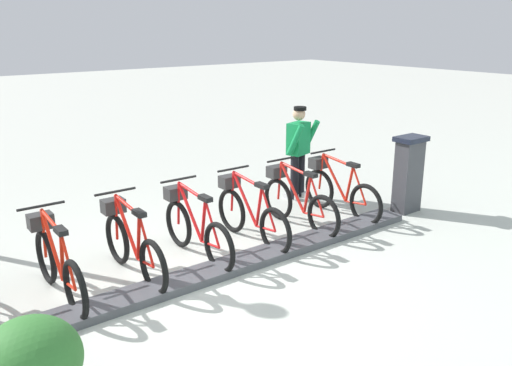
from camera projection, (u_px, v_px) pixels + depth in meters
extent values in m
plane|color=#B6B9AE|center=(204.00, 278.00, 6.66)|extent=(60.00, 60.00, 0.00)
cube|color=#47474C|center=(204.00, 275.00, 6.64)|extent=(0.44, 7.18, 0.10)
cube|color=#38383D|center=(408.00, 177.00, 8.88)|extent=(0.28, 0.44, 1.20)
cube|color=#194C8C|center=(402.00, 154.00, 8.89)|extent=(0.03, 0.30, 0.40)
cube|color=black|center=(411.00, 139.00, 8.70)|extent=(0.36, 0.52, 0.08)
torus|color=black|center=(366.00, 205.00, 8.33)|extent=(0.67, 0.08, 0.67)
torus|color=black|center=(319.00, 189.00, 9.13)|extent=(0.67, 0.08, 0.67)
cylinder|color=red|center=(334.00, 177.00, 8.79)|extent=(0.60, 0.05, 0.70)
cylinder|color=red|center=(349.00, 184.00, 8.54)|extent=(0.16, 0.05, 0.61)
cylinder|color=red|center=(338.00, 160.00, 8.66)|extent=(0.69, 0.05, 0.11)
cylinder|color=red|center=(356.00, 203.00, 8.50)|extent=(0.43, 0.04, 0.09)
cylinder|color=red|center=(359.00, 186.00, 8.36)|extent=(0.33, 0.04, 0.56)
cylinder|color=red|center=(321.00, 172.00, 9.02)|extent=(0.10, 0.04, 0.62)
cube|color=black|center=(353.00, 165.00, 8.40)|extent=(0.22, 0.10, 0.06)
cylinder|color=black|center=(323.00, 151.00, 8.90)|extent=(0.04, 0.54, 0.03)
cube|color=#2D2D2D|center=(318.00, 163.00, 9.04)|extent=(0.20, 0.28, 0.18)
torus|color=black|center=(324.00, 217.00, 7.79)|extent=(0.67, 0.08, 0.67)
torus|color=black|center=(278.00, 199.00, 8.60)|extent=(0.67, 0.08, 0.67)
cylinder|color=red|center=(292.00, 187.00, 8.26)|extent=(0.60, 0.05, 0.70)
cylinder|color=red|center=(307.00, 195.00, 8.00)|extent=(0.16, 0.05, 0.61)
cylinder|color=red|center=(295.00, 169.00, 8.12)|extent=(0.69, 0.05, 0.11)
cylinder|color=red|center=(314.00, 215.00, 7.96)|extent=(0.43, 0.04, 0.09)
cylinder|color=red|center=(317.00, 197.00, 7.83)|extent=(0.33, 0.04, 0.56)
cylinder|color=red|center=(280.00, 181.00, 8.49)|extent=(0.10, 0.04, 0.62)
cube|color=black|center=(311.00, 175.00, 7.86)|extent=(0.22, 0.10, 0.06)
cylinder|color=black|center=(281.00, 159.00, 8.36)|extent=(0.04, 0.54, 0.03)
cube|color=#2D2D2D|center=(277.00, 172.00, 8.51)|extent=(0.20, 0.28, 0.18)
torus|color=black|center=(275.00, 231.00, 7.26)|extent=(0.67, 0.08, 0.67)
torus|color=black|center=(232.00, 211.00, 8.07)|extent=(0.67, 0.08, 0.67)
cylinder|color=red|center=(245.00, 199.00, 7.72)|extent=(0.60, 0.05, 0.70)
cylinder|color=red|center=(259.00, 207.00, 7.47)|extent=(0.16, 0.05, 0.61)
cylinder|color=red|center=(247.00, 180.00, 7.59)|extent=(0.69, 0.05, 0.11)
cylinder|color=red|center=(266.00, 229.00, 7.43)|extent=(0.43, 0.04, 0.09)
cylinder|color=red|center=(269.00, 209.00, 7.30)|extent=(0.33, 0.04, 0.56)
cylinder|color=red|center=(232.00, 192.00, 7.95)|extent=(0.10, 0.04, 0.62)
cube|color=black|center=(262.00, 186.00, 7.33)|extent=(0.22, 0.10, 0.06)
cylinder|color=black|center=(233.00, 169.00, 7.83)|extent=(0.04, 0.54, 0.03)
cube|color=#2D2D2D|center=(229.00, 181.00, 7.98)|extent=(0.20, 0.28, 0.18)
torus|color=black|center=(219.00, 248.00, 6.73)|extent=(0.67, 0.08, 0.67)
torus|color=black|center=(178.00, 224.00, 7.53)|extent=(0.67, 0.08, 0.67)
cylinder|color=red|center=(190.00, 212.00, 7.19)|extent=(0.60, 0.05, 0.70)
cylinder|color=red|center=(204.00, 221.00, 6.94)|extent=(0.16, 0.05, 0.61)
cylinder|color=red|center=(192.00, 191.00, 7.06)|extent=(0.69, 0.05, 0.11)
cylinder|color=red|center=(210.00, 244.00, 6.90)|extent=(0.43, 0.04, 0.09)
cylinder|color=red|center=(212.00, 224.00, 6.77)|extent=(0.33, 0.04, 0.56)
cylinder|color=red|center=(179.00, 204.00, 7.42)|extent=(0.10, 0.04, 0.62)
cube|color=black|center=(205.00, 198.00, 6.80)|extent=(0.22, 0.10, 0.06)
cylinder|color=black|center=(179.00, 179.00, 7.30)|extent=(0.04, 0.54, 0.03)
cube|color=#2D2D2D|center=(175.00, 193.00, 7.44)|extent=(0.20, 0.28, 0.18)
torus|color=black|center=(154.00, 267.00, 6.19)|extent=(0.67, 0.08, 0.67)
torus|color=black|center=(117.00, 239.00, 7.00)|extent=(0.67, 0.08, 0.67)
cylinder|color=red|center=(127.00, 227.00, 6.66)|extent=(0.60, 0.05, 0.70)
cylinder|color=red|center=(139.00, 238.00, 6.40)|extent=(0.16, 0.05, 0.61)
cylinder|color=red|center=(127.00, 205.00, 6.52)|extent=(0.69, 0.05, 0.11)
cylinder|color=red|center=(146.00, 263.00, 6.36)|extent=(0.43, 0.04, 0.09)
cylinder|color=red|center=(146.00, 241.00, 6.23)|extent=(0.33, 0.04, 0.56)
cylinder|color=red|center=(116.00, 218.00, 6.89)|extent=(0.10, 0.04, 0.62)
cube|color=black|center=(139.00, 213.00, 6.26)|extent=(0.22, 0.10, 0.06)
cylinder|color=black|center=(115.00, 192.00, 6.76)|extent=(0.04, 0.54, 0.03)
cube|color=#2D2D2D|center=(113.00, 206.00, 6.91)|extent=(0.20, 0.28, 0.18)
torus|color=black|center=(76.00, 290.00, 5.66)|extent=(0.67, 0.08, 0.67)
torus|color=black|center=(46.00, 257.00, 6.47)|extent=(0.67, 0.08, 0.67)
cylinder|color=red|center=(52.00, 244.00, 6.12)|extent=(0.60, 0.05, 0.70)
cylinder|color=red|center=(62.00, 257.00, 5.87)|extent=(0.16, 0.05, 0.61)
cylinder|color=red|center=(51.00, 221.00, 5.99)|extent=(0.69, 0.05, 0.11)
cylinder|color=red|center=(69.00, 285.00, 5.83)|extent=(0.43, 0.04, 0.09)
cylinder|color=red|center=(68.00, 262.00, 5.70)|extent=(0.33, 0.04, 0.56)
cylinder|color=red|center=(44.00, 234.00, 6.36)|extent=(0.10, 0.04, 0.62)
cube|color=black|center=(61.00, 231.00, 5.73)|extent=(0.22, 0.10, 0.06)
cylinder|color=black|center=(41.00, 206.00, 6.23)|extent=(0.04, 0.54, 0.03)
cube|color=#2D2D2D|center=(41.00, 221.00, 6.38)|extent=(0.20, 0.28, 0.18)
cube|color=white|center=(303.00, 194.00, 9.75)|extent=(0.28, 0.18, 0.10)
cube|color=white|center=(291.00, 196.00, 9.65)|extent=(0.28, 0.18, 0.10)
cylinder|color=black|center=(300.00, 174.00, 9.67)|extent=(0.15, 0.15, 0.82)
cylinder|color=black|center=(295.00, 176.00, 9.52)|extent=(0.15, 0.15, 0.82)
cube|color=#158846|center=(298.00, 138.00, 9.40)|extent=(0.36, 0.46, 0.56)
cylinder|color=#158846|center=(311.00, 135.00, 9.54)|extent=(0.35, 0.19, 0.57)
cylinder|color=#158846|center=(295.00, 140.00, 9.14)|extent=(0.35, 0.19, 0.57)
sphere|color=tan|center=(299.00, 114.00, 9.28)|extent=(0.22, 0.22, 0.22)
cylinder|color=black|center=(300.00, 108.00, 9.24)|extent=(0.22, 0.22, 0.06)
ellipsoid|color=#2E692A|center=(30.00, 360.00, 3.96)|extent=(0.76, 0.76, 0.64)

